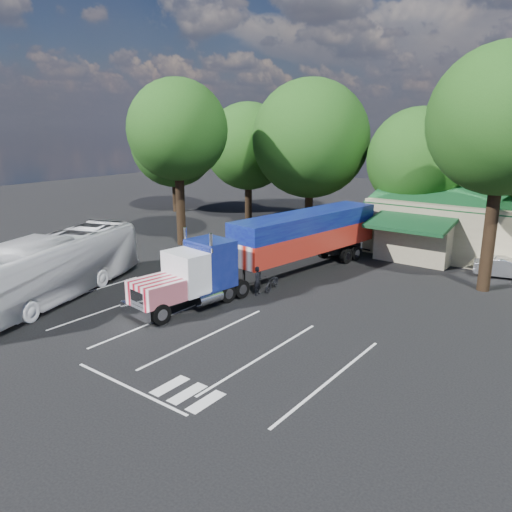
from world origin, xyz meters
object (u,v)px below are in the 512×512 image
Objects in this scene: semi_truck at (281,242)px; bicycle at (273,282)px; tour_bus at (52,267)px; silver_sedan at (506,268)px; woman at (258,281)px.

semi_truck is 10.54× the size of bicycle.
bicycle is (1.00, -2.23, -1.78)m from semi_truck.
tour_bus reaches higher than bicycle.
semi_truck reaches higher than bicycle.
silver_sedan is at bearing 45.03° from semi_truck.
woman reaches higher than bicycle.
tour_bus is 26.95m from silver_sedan.
semi_truck is 3.77m from woman.
tour_bus is (-8.80, -8.34, 1.26)m from bicycle.
silver_sedan is (10.20, 10.75, 0.14)m from bicycle.
silver_sedan is at bearing -47.30° from woman.
semi_truck reaches higher than tour_bus.
semi_truck is 11.65× the size of woman.
semi_truck is at bearing 99.42° from bicycle.
bicycle is at bearing 24.80° from tour_bus.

